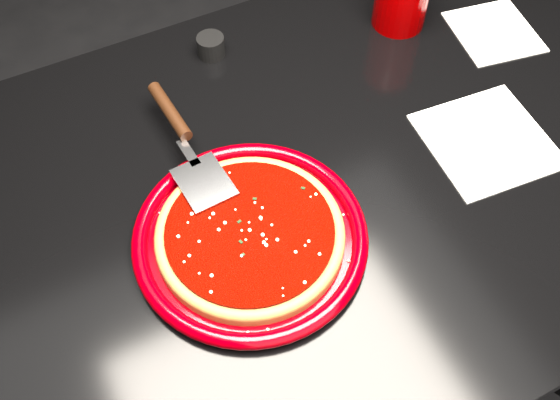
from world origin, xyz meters
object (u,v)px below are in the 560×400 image
(pizza_server, at_px, (187,143))
(ramekin, at_px, (211,46))
(plate, at_px, (250,237))
(table, at_px, (299,293))

(pizza_server, height_order, ramekin, pizza_server)
(ramekin, bearing_deg, plate, -105.51)
(plate, xyz_separation_m, pizza_server, (-0.02, 0.17, 0.03))
(pizza_server, bearing_deg, ramekin, 54.67)
(table, bearing_deg, plate, -153.46)
(plate, bearing_deg, ramekin, 74.49)
(plate, height_order, ramekin, ramekin)
(table, distance_m, pizza_server, 0.45)
(pizza_server, bearing_deg, plate, -86.99)
(plate, relative_size, pizza_server, 1.12)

